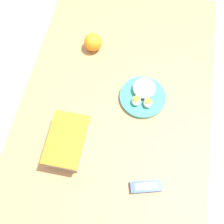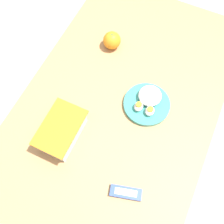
% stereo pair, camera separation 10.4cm
% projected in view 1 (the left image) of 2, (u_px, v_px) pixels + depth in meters
% --- Properties ---
extents(ground_plane, '(10.00, 10.00, 0.00)m').
position_uv_depth(ground_plane, '(115.00, 146.00, 1.76)').
color(ground_plane, '#B2A899').
extents(table, '(1.27, 0.79, 0.72)m').
position_uv_depth(table, '(117.00, 106.00, 1.19)').
color(table, '#AD7F51').
rests_on(table, ground_plane).
extents(food_container, '(0.21, 0.13, 0.09)m').
position_uv_depth(food_container, '(68.00, 143.00, 0.99)').
color(food_container, white).
rests_on(food_container, table).
extents(orange_fruit, '(0.08, 0.08, 0.08)m').
position_uv_depth(orange_fruit, '(93.00, 42.00, 1.17)').
color(orange_fruit, orange).
rests_on(orange_fruit, table).
extents(rice_plate, '(0.19, 0.19, 0.06)m').
position_uv_depth(rice_plate, '(143.00, 94.00, 1.09)').
color(rice_plate, teal).
rests_on(rice_plate, table).
extents(candy_bar, '(0.07, 0.12, 0.02)m').
position_uv_depth(candy_bar, '(146.00, 186.00, 0.95)').
color(candy_bar, '#334C9E').
rests_on(candy_bar, table).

